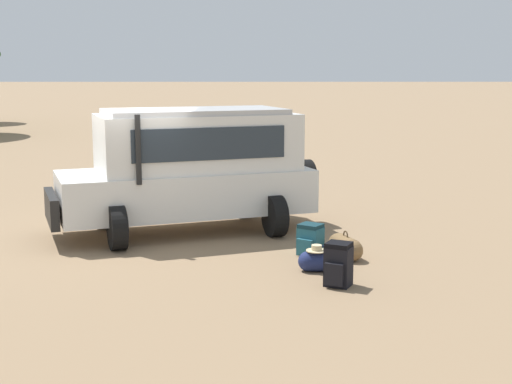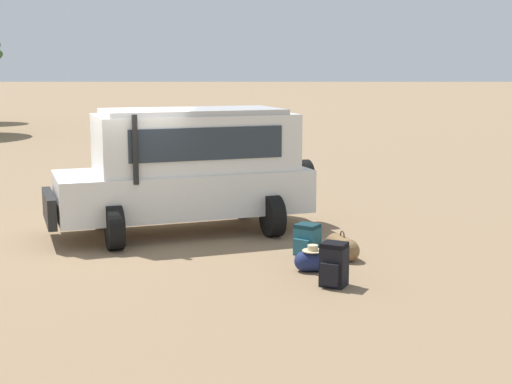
{
  "view_description": "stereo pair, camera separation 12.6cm",
  "coord_description": "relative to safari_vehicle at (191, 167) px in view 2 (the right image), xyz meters",
  "views": [
    {
      "loc": [
        2.38,
        -13.38,
        3.22
      ],
      "look_at": [
        2.45,
        -0.63,
        1.0
      ],
      "focal_mm": 50.0,
      "sensor_mm": 36.0,
      "label": 1
    },
    {
      "loc": [
        2.5,
        -13.38,
        3.22
      ],
      "look_at": [
        2.45,
        -0.63,
        1.0
      ],
      "focal_mm": 50.0,
      "sensor_mm": 36.0,
      "label": 2
    }
  ],
  "objects": [
    {
      "name": "backpack_cluster_center",
      "position": [
        2.22,
        -1.85,
        -1.02
      ],
      "size": [
        0.5,
        0.52,
        0.55
      ],
      "color": "#235B6B",
      "rests_on": "ground_plane"
    },
    {
      "name": "duffel_bag_low_black_case",
      "position": [
        2.34,
        -2.86,
        -1.12
      ],
      "size": [
        0.79,
        0.34,
        0.43
      ],
      "color": "navy",
      "rests_on": "ground_plane"
    },
    {
      "name": "duffel_bag_soft_canvas",
      "position": [
        2.82,
        -2.02,
        -1.11
      ],
      "size": [
        0.54,
        0.87,
        0.47
      ],
      "color": "brown",
      "rests_on": "ground_plane"
    },
    {
      "name": "backpack_beside_front_wheel",
      "position": [
        2.5,
        -3.65,
        -0.97
      ],
      "size": [
        0.47,
        0.5,
        0.66
      ],
      "color": "black",
      "rests_on": "ground_plane"
    },
    {
      "name": "safari_vehicle",
      "position": [
        0.0,
        0.0,
        0.0
      ],
      "size": [
        5.43,
        3.7,
        2.44
      ],
      "color": "silver",
      "rests_on": "ground_plane"
    },
    {
      "name": "ground_plane",
      "position": [
        -1.17,
        -0.54,
        -1.29
      ],
      "size": [
        320.0,
        320.0,
        0.0
      ],
      "primitive_type": "plane",
      "color": "#8C7051"
    }
  ]
}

